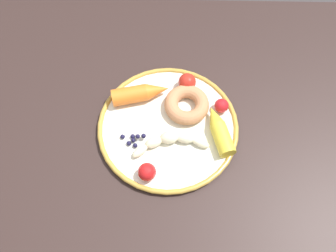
# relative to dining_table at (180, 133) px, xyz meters

# --- Properties ---
(ground_plane) EXTENTS (6.00, 6.00, 0.00)m
(ground_plane) POSITION_rel_dining_table_xyz_m (0.00, 0.00, -0.66)
(ground_plane) COLOR #3E393C
(dining_table) EXTENTS (1.26, 0.79, 0.75)m
(dining_table) POSITION_rel_dining_table_xyz_m (0.00, 0.00, 0.00)
(dining_table) COLOR #2F211F
(dining_table) RESTS_ON ground_plane
(plate) EXTENTS (0.34, 0.34, 0.02)m
(plate) POSITION_rel_dining_table_xyz_m (0.03, 0.03, 0.10)
(plate) COLOR white
(plate) RESTS_ON dining_table
(banana) EXTENTS (0.18, 0.07, 0.03)m
(banana) POSITION_rel_dining_table_xyz_m (0.03, 0.08, 0.11)
(banana) COLOR beige
(banana) RESTS_ON plate
(carrot_orange) EXTENTS (0.15, 0.07, 0.04)m
(carrot_orange) POSITION_rel_dining_table_xyz_m (0.10, -0.05, 0.12)
(carrot_orange) COLOR orange
(carrot_orange) RESTS_ON plate
(carrot_yellow) EXTENTS (0.07, 0.13, 0.04)m
(carrot_yellow) POSITION_rel_dining_table_xyz_m (-0.09, 0.05, 0.12)
(carrot_yellow) COLOR yellow
(carrot_yellow) RESTS_ON plate
(donut) EXTENTS (0.15, 0.15, 0.03)m
(donut) POSITION_rel_dining_table_xyz_m (-0.01, -0.02, 0.12)
(donut) COLOR tan
(donut) RESTS_ON plate
(blueberry_pile) EXTENTS (0.06, 0.03, 0.02)m
(blueberry_pile) POSITION_rel_dining_table_xyz_m (0.11, 0.07, 0.11)
(blueberry_pile) COLOR #191638
(blueberry_pile) RESTS_ON plate
(tomato_near) EXTENTS (0.04, 0.04, 0.04)m
(tomato_near) POSITION_rel_dining_table_xyz_m (-0.01, -0.08, 0.12)
(tomato_near) COLOR red
(tomato_near) RESTS_ON plate
(tomato_mid) EXTENTS (0.04, 0.04, 0.04)m
(tomato_mid) POSITION_rel_dining_table_xyz_m (0.07, 0.15, 0.12)
(tomato_mid) COLOR red
(tomato_mid) RESTS_ON plate
(tomato_far) EXTENTS (0.03, 0.03, 0.03)m
(tomato_far) POSITION_rel_dining_table_xyz_m (-0.10, -0.02, 0.12)
(tomato_far) COLOR red
(tomato_far) RESTS_ON plate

